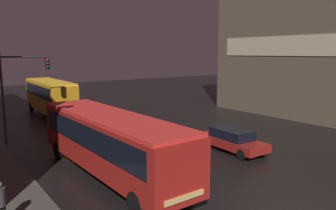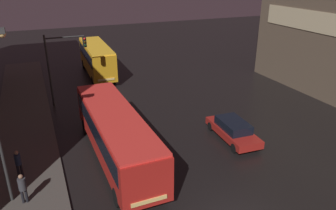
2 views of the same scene
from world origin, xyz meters
name	(u,v)px [view 1 (image 1 of 2)]	position (x,y,z in m)	size (l,w,h in m)	color
building_right_block	(326,13)	(20.80, 10.61, 9.87)	(10.07, 19.01, 19.73)	brown
bus_near	(110,138)	(-3.65, 7.88, 1.94)	(2.80, 11.66, 3.14)	#AD1E19
bus_far	(50,94)	(-1.22, 25.80, 2.11)	(2.63, 9.78, 3.44)	orange
car_taxi	(232,139)	(4.46, 7.25, 0.72)	(2.09, 4.88, 1.39)	maroon
pedestrian_mid	(0,200)	(-9.06, 5.35, 1.13)	(0.54, 0.54, 1.65)	black
traffic_light_main	(20,81)	(-5.44, 18.45, 4.17)	(3.39, 0.35, 6.14)	#2D2D2D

